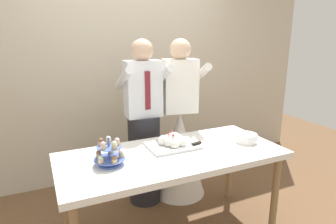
{
  "coord_description": "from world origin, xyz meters",
  "views": [
    {
      "loc": [
        -0.95,
        -1.96,
        1.69
      ],
      "look_at": [
        0.03,
        0.15,
        1.07
      ],
      "focal_mm": 31.18,
      "sensor_mm": 36.0,
      "label": 1
    }
  ],
  "objects_px": {
    "dessert_table": "(173,161)",
    "plate_stack": "(246,138)",
    "main_cake_tray": "(173,142)",
    "person_bride": "(179,142)",
    "cupcake_stand": "(109,153)",
    "person_groom": "(144,133)"
  },
  "relations": [
    {
      "from": "dessert_table",
      "to": "plate_stack",
      "type": "height_order",
      "value": "plate_stack"
    },
    {
      "from": "person_groom",
      "to": "person_bride",
      "type": "bearing_deg",
      "value": -1.27
    },
    {
      "from": "main_cake_tray",
      "to": "person_bride",
      "type": "xyz_separation_m",
      "value": [
        0.33,
        0.52,
        -0.24
      ]
    },
    {
      "from": "dessert_table",
      "to": "plate_stack",
      "type": "distance_m",
      "value": 0.71
    },
    {
      "from": "dessert_table",
      "to": "person_groom",
      "type": "distance_m",
      "value": 0.65
    },
    {
      "from": "main_cake_tray",
      "to": "person_groom",
      "type": "bearing_deg",
      "value": 97.24
    },
    {
      "from": "cupcake_stand",
      "to": "main_cake_tray",
      "type": "height_order",
      "value": "cupcake_stand"
    },
    {
      "from": "dessert_table",
      "to": "plate_stack",
      "type": "bearing_deg",
      "value": -4.5
    },
    {
      "from": "cupcake_stand",
      "to": "person_groom",
      "type": "height_order",
      "value": "person_groom"
    },
    {
      "from": "plate_stack",
      "to": "person_groom",
      "type": "xyz_separation_m",
      "value": [
        -0.7,
        0.7,
        -0.07
      ]
    },
    {
      "from": "plate_stack",
      "to": "person_groom",
      "type": "bearing_deg",
      "value": 135.16
    },
    {
      "from": "main_cake_tray",
      "to": "person_groom",
      "type": "distance_m",
      "value": 0.54
    },
    {
      "from": "person_bride",
      "to": "cupcake_stand",
      "type": "bearing_deg",
      "value": -144.53
    },
    {
      "from": "dessert_table",
      "to": "person_bride",
      "type": "bearing_deg",
      "value": 58.68
    },
    {
      "from": "cupcake_stand",
      "to": "main_cake_tray",
      "type": "relative_size",
      "value": 0.53
    },
    {
      "from": "cupcake_stand",
      "to": "main_cake_tray",
      "type": "bearing_deg",
      "value": 12.12
    },
    {
      "from": "cupcake_stand",
      "to": "main_cake_tray",
      "type": "xyz_separation_m",
      "value": [
        0.57,
        0.12,
        -0.04
      ]
    },
    {
      "from": "plate_stack",
      "to": "person_bride",
      "type": "bearing_deg",
      "value": 114.04
    },
    {
      "from": "main_cake_tray",
      "to": "plate_stack",
      "type": "height_order",
      "value": "main_cake_tray"
    },
    {
      "from": "main_cake_tray",
      "to": "cupcake_stand",
      "type": "bearing_deg",
      "value": -167.88
    },
    {
      "from": "plate_stack",
      "to": "person_groom",
      "type": "distance_m",
      "value": 0.99
    },
    {
      "from": "dessert_table",
      "to": "person_groom",
      "type": "relative_size",
      "value": 1.08
    }
  ]
}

